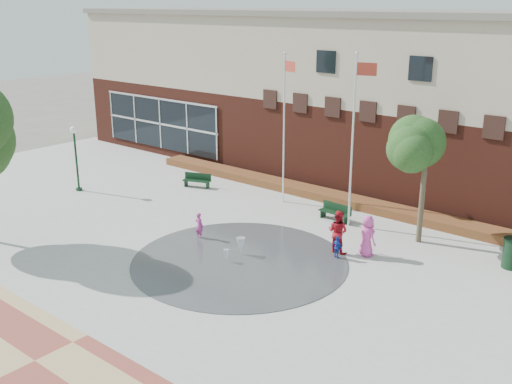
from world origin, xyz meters
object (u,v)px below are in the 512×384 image
Objects in this scene: bench_left at (197,183)px; child_splash at (199,226)px; flagpole_right at (354,132)px; flagpole_left at (285,121)px; trash_can at (512,253)px.

child_splash is at bearing -65.13° from bench_left.
flagpole_right is at bearing -125.88° from child_splash.
flagpole_right is at bearing 7.40° from flagpole_left.
flagpole_left is 11.92m from trash_can.
trash_can is at bearing -15.74° from flagpole_right.
child_splash is (-4.14, -5.37, -3.72)m from flagpole_right.
flagpole_right reaches higher than trash_can.
child_splash is (0.17, -6.15, -3.55)m from flagpole_left.
flagpole_right is at bearing -179.83° from trash_can.
flagpole_left is at bearing -10.01° from bench_left.
flagpole_right reaches higher than child_splash.
flagpole_right is at bearing -19.67° from bench_left.
flagpole_right is 10.28m from bench_left.
flagpole_left is at bearing -86.64° from child_splash.
child_splash is (-11.19, -5.39, -0.03)m from trash_can.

